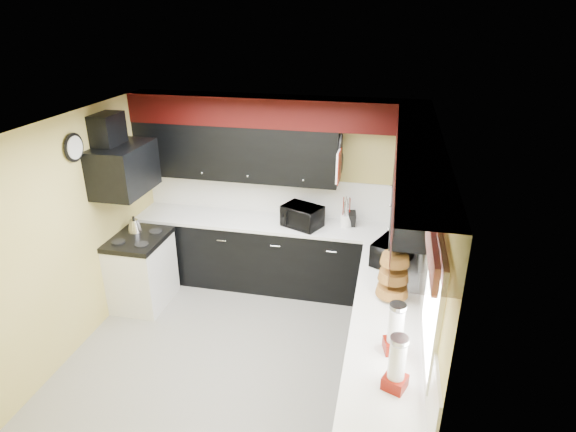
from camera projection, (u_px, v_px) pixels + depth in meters
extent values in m
plane|color=gray|center=(241.00, 356.00, 5.20)|extent=(3.60, 3.60, 0.00)
cube|color=#E0C666|center=(278.00, 191.00, 6.31)|extent=(3.60, 0.06, 2.50)
cube|color=#E0C666|center=(426.00, 275.00, 4.34)|extent=(0.06, 3.60, 2.50)
cube|color=#E0C666|center=(72.00, 237.00, 5.05)|extent=(0.06, 3.60, 2.50)
cube|color=white|center=(229.00, 128.00, 4.19)|extent=(3.60, 3.60, 0.06)
cube|color=black|center=(273.00, 255.00, 6.36)|extent=(3.60, 0.60, 0.90)
cube|color=black|center=(384.00, 362.00, 4.45)|extent=(0.60, 3.00, 0.90)
cube|color=white|center=(273.00, 223.00, 6.17)|extent=(3.62, 0.64, 0.04)
cube|color=white|center=(388.00, 320.00, 4.26)|extent=(0.64, 3.02, 0.04)
cube|color=white|center=(278.00, 195.00, 6.32)|extent=(3.60, 0.02, 0.50)
cube|color=white|center=(424.00, 280.00, 4.37)|extent=(0.02, 3.60, 0.50)
cube|color=black|center=(236.00, 152.00, 6.03)|extent=(2.60, 0.35, 0.70)
cube|color=black|center=(411.00, 183.00, 4.96)|extent=(0.35, 1.80, 0.70)
cube|color=black|center=(274.00, 111.00, 5.71)|extent=(3.60, 0.36, 0.35)
cube|color=black|center=(419.00, 165.00, 3.78)|extent=(0.36, 3.24, 0.35)
cube|color=white|center=(142.00, 272.00, 5.99)|extent=(0.60, 0.75, 0.86)
cube|color=black|center=(138.00, 239.00, 5.80)|extent=(0.62, 0.77, 0.06)
cube|color=black|center=(124.00, 169.00, 5.46)|extent=(0.50, 0.78, 0.55)
cube|color=black|center=(108.00, 132.00, 5.31)|extent=(0.24, 0.40, 0.40)
cube|color=red|center=(432.00, 251.00, 3.27)|extent=(0.04, 0.88, 0.20)
cube|color=white|center=(338.00, 166.00, 5.47)|extent=(0.03, 0.26, 0.35)
imported|color=black|center=(302.00, 216.00, 5.98)|extent=(0.58, 0.54, 0.27)
imported|color=black|center=(392.00, 252.00, 5.13)|extent=(0.48, 0.56, 0.26)
cylinder|color=white|center=(346.00, 221.00, 5.99)|extent=(0.15, 0.15, 0.16)
cube|color=black|center=(352.00, 219.00, 5.99)|extent=(0.11, 0.14, 0.20)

